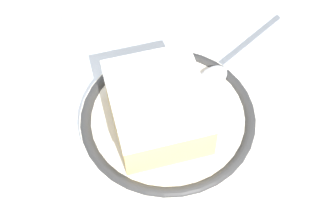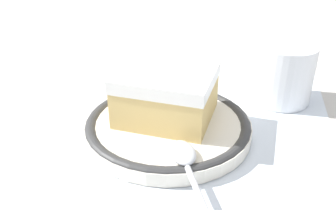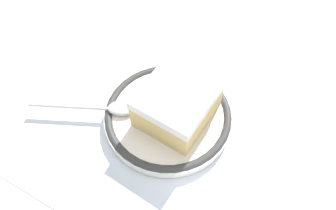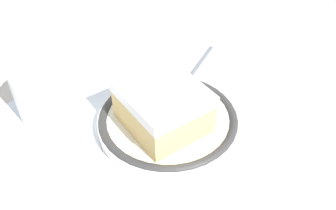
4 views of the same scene
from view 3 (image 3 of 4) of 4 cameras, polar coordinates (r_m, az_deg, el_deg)
The scene contains 5 objects.
ground_plane at distance 0.44m, azimuth -5.18°, elevation -1.79°, with size 2.40×2.40×0.00m, color #B7B2A8.
placemat at distance 0.44m, azimuth -5.19°, elevation -1.73°, with size 0.47×0.32×0.00m, color silver.
plate at distance 0.43m, azimuth -0.00°, elevation -1.92°, with size 0.18×0.18×0.02m.
cake_slice at distance 0.40m, azimuth 1.72°, elevation 0.36°, with size 0.09×0.10×0.05m.
spoon at distance 0.43m, azimuth -10.97°, elevation -0.54°, with size 0.14×0.07×0.01m.
Camera 3 is at (-0.15, 0.19, 0.37)m, focal length 33.20 mm.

